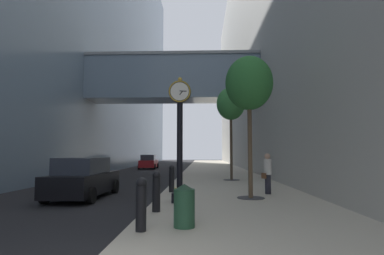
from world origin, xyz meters
The scene contains 14 objects.
ground_plane centered at (0.00, 27.00, 0.00)m, with size 110.00×110.00×0.00m, color black.
sidewalk_right centered at (3.27, 30.00, 0.07)m, with size 6.53×80.00×0.14m, color #BCB29E.
building_block_left centered at (-12.21, 29.95, 18.80)m, with size 23.62×80.00×37.73m.
building_block_right centered at (11.03, 30.00, 15.08)m, with size 9.00×80.00×30.16m.
street_clock centered at (1.01, 7.61, 2.71)m, with size 0.84×0.55×4.68m.
bollard_nearest centered at (0.43, 3.40, 0.79)m, with size 0.26×0.26×1.24m.
bollard_second centered at (0.43, 5.78, 0.79)m, with size 0.26×0.26×1.24m.
bollard_fourth centered at (0.43, 10.52, 0.79)m, with size 0.26×0.26×1.24m.
street_tree_near centered at (3.79, 8.74, 4.77)m, with size 1.95×1.95×5.81m.
street_tree_mid_near centered at (3.79, 16.92, 5.22)m, with size 1.93×1.93×6.25m.
trash_bin centered at (1.41, 3.82, 0.68)m, with size 0.53×0.53×1.05m.
pedestrian_walking centered at (4.75, 10.03, 1.09)m, with size 0.52×0.46×1.78m.
car_red_near centered at (-4.68, 33.48, 0.82)m, with size 2.12×4.19×1.71m.
car_black_mid centered at (-3.29, 9.45, 0.84)m, with size 2.05×4.65×1.74m.
Camera 1 is at (1.86, -3.84, 1.96)m, focal length 28.75 mm.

